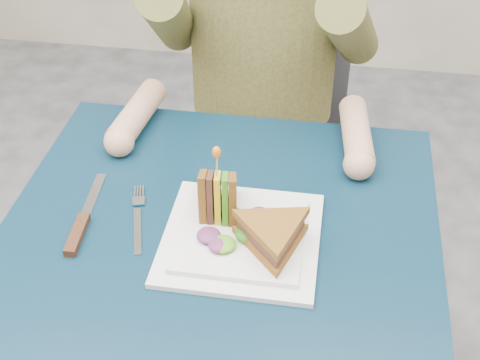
% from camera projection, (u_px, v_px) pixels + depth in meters
% --- Properties ---
extents(table, '(0.75, 0.75, 0.73)m').
position_uv_depth(table, '(218.00, 268.00, 1.18)').
color(table, black).
rests_on(table, ground).
extents(chair, '(0.42, 0.40, 0.93)m').
position_uv_depth(chair, '(266.00, 113.00, 1.78)').
color(chair, '#47474C').
rests_on(chair, ground).
extents(plate, '(0.26, 0.26, 0.02)m').
position_uv_depth(plate, '(241.00, 237.00, 1.12)').
color(plate, white).
rests_on(plate, table).
extents(sandwich_flat, '(0.21, 0.21, 0.05)m').
position_uv_depth(sandwich_flat, '(273.00, 235.00, 1.07)').
color(sandwich_flat, brown).
rests_on(sandwich_flat, plate).
extents(sandwich_upright, '(0.09, 0.15, 0.15)m').
position_uv_depth(sandwich_upright, '(218.00, 196.00, 1.13)').
color(sandwich_upright, brown).
rests_on(sandwich_upright, plate).
extents(fork, '(0.06, 0.18, 0.01)m').
position_uv_depth(fork, '(138.00, 220.00, 1.16)').
color(fork, silver).
rests_on(fork, table).
extents(knife, '(0.04, 0.22, 0.02)m').
position_uv_depth(knife, '(80.00, 227.00, 1.14)').
color(knife, silver).
rests_on(knife, table).
extents(toothpick, '(0.01, 0.01, 0.06)m').
position_uv_depth(toothpick, '(217.00, 166.00, 1.09)').
color(toothpick, tan).
rests_on(toothpick, sandwich_upright).
extents(toothpick_frill, '(0.01, 0.01, 0.02)m').
position_uv_depth(toothpick_frill, '(217.00, 152.00, 1.07)').
color(toothpick_frill, orange).
rests_on(toothpick_frill, sandwich_upright).
extents(lettuce_spill, '(0.15, 0.13, 0.02)m').
position_uv_depth(lettuce_spill, '(245.00, 224.00, 1.11)').
color(lettuce_spill, '#337A14').
rests_on(lettuce_spill, plate).
extents(onion_ring, '(0.04, 0.04, 0.02)m').
position_uv_depth(onion_ring, '(251.00, 224.00, 1.10)').
color(onion_ring, '#9E4C7A').
rests_on(onion_ring, plate).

